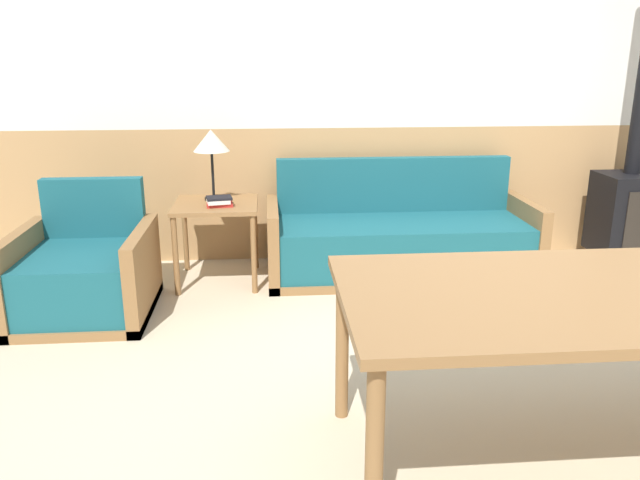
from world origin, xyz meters
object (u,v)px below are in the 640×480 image
armchair (85,276)px  dining_table (621,303)px  side_table (216,215)px  wood_stove (631,193)px  table_lamp (211,143)px  couch (400,241)px

armchair → dining_table: armchair is taller
armchair → side_table: bearing=32.8°
side_table → wood_stove: size_ratio=0.25×
armchair → side_table: size_ratio=1.44×
armchair → side_table: (0.81, 0.55, 0.25)m
dining_table → wood_stove: size_ratio=0.90×
table_lamp → wood_stove: size_ratio=0.21×
armchair → wood_stove: wood_stove is taller
side_table → dining_table: dining_table is taller
couch → side_table: bearing=-177.8°
dining_table → wood_stove: (1.50, 2.45, -0.12)m
side_table → armchair: bearing=-146.1°
side_table → dining_table: size_ratio=0.28×
couch → wood_stove: bearing=2.2°
table_lamp → dining_table: (1.75, -2.43, -0.31)m
table_lamp → dining_table: 3.01m
couch → side_table: couch is taller
armchair → table_lamp: (0.79, 0.65, 0.76)m
side_table → table_lamp: table_lamp is taller
armchair → wood_stove: 4.10m
couch → wood_stove: wood_stove is taller
side_table → wood_stove: bearing=2.2°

